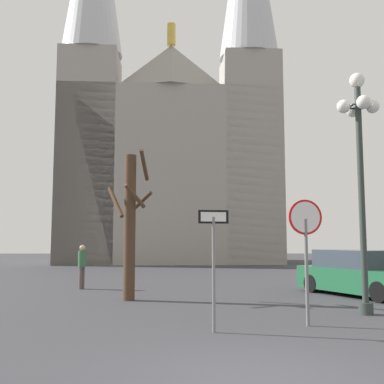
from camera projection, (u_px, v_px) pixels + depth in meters
name	position (u px, v px, depth m)	size (l,w,h in m)	color
ground_plane	(259.00, 381.00, 6.11)	(120.00, 120.00, 0.00)	#38383D
cathedral	(171.00, 128.00, 39.49)	(18.36, 11.08, 35.77)	gray
stop_sign	(306.00, 236.00, 10.26)	(0.78, 0.19, 2.78)	slate
one_way_arrow_sign	(214.00, 254.00, 9.50)	(0.64, 0.13, 2.50)	slate
street_lamp	(360.00, 150.00, 12.03)	(1.13, 1.13, 6.32)	#2D3833
bare_tree	(130.00, 223.00, 14.60)	(1.50, 1.50, 4.74)	#473323
parked_car_near_green	(359.00, 274.00, 15.64)	(3.54, 4.87, 1.54)	#1E5B38
pedestrian_walking	(82.00, 262.00, 17.80)	(0.32, 0.32, 1.69)	#594C47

